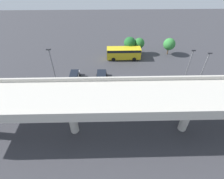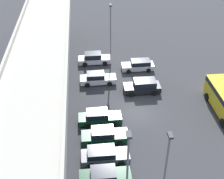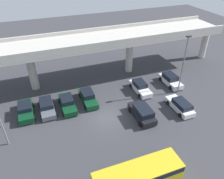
{
  "view_description": "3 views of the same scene",
  "coord_description": "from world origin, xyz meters",
  "px_view_note": "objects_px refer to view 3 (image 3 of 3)",
  "views": [
    {
      "loc": [
        2.89,
        26.99,
        21.44
      ],
      "look_at": [
        2.33,
        3.34,
        1.65
      ],
      "focal_mm": 28.0,
      "sensor_mm": 36.0,
      "label": 1
    },
    {
      "loc": [
        -28.3,
        5.75,
        22.85
      ],
      "look_at": [
        1.72,
        2.72,
        2.34
      ],
      "focal_mm": 50.0,
      "sensor_mm": 36.0,
      "label": 2
    },
    {
      "loc": [
        -7.14,
        -20.46,
        18.7
      ],
      "look_at": [
        1.63,
        2.44,
        2.59
      ],
      "focal_mm": 35.0,
      "sensor_mm": 36.0,
      "label": 3
    }
  ],
  "objects_px": {
    "parked_car_3": "(88,97)",
    "parked_car_5": "(140,87)",
    "parked_car_1": "(47,106)",
    "parked_car_7": "(170,80)",
    "parked_car_4": "(142,113)",
    "parked_car_0": "(26,110)",
    "parked_car_6": "(180,106)",
    "lamp_post_near_aisle": "(184,62)",
    "parked_car_2": "(67,103)",
    "shuttle_bus": "(138,178)"
  },
  "relations": [
    {
      "from": "parked_car_1",
      "to": "parked_car_3",
      "type": "bearing_deg",
      "value": 90.81
    },
    {
      "from": "parked_car_4",
      "to": "parked_car_0",
      "type": "bearing_deg",
      "value": 66.79
    },
    {
      "from": "lamp_post_near_aisle",
      "to": "parked_car_3",
      "type": "bearing_deg",
      "value": 169.13
    },
    {
      "from": "parked_car_0",
      "to": "parked_car_1",
      "type": "height_order",
      "value": "parked_car_0"
    },
    {
      "from": "lamp_post_near_aisle",
      "to": "parked_car_7",
      "type": "bearing_deg",
      "value": 86.01
    },
    {
      "from": "parked_car_4",
      "to": "parked_car_5",
      "type": "xyz_separation_m",
      "value": [
        2.6,
        5.65,
        -0.09
      ]
    },
    {
      "from": "shuttle_bus",
      "to": "parked_car_3",
      "type": "bearing_deg",
      "value": 91.92
    },
    {
      "from": "parked_car_0",
      "to": "parked_car_3",
      "type": "xyz_separation_m",
      "value": [
        8.47,
        -0.07,
        -0.01
      ]
    },
    {
      "from": "parked_car_1",
      "to": "parked_car_7",
      "type": "xyz_separation_m",
      "value": [
        19.41,
        -0.06,
        0.08
      ]
    },
    {
      "from": "parked_car_4",
      "to": "parked_car_3",
      "type": "bearing_deg",
      "value": 43.07
    },
    {
      "from": "parked_car_1",
      "to": "parked_car_3",
      "type": "height_order",
      "value": "parked_car_3"
    },
    {
      "from": "parked_car_0",
      "to": "parked_car_6",
      "type": "relative_size",
      "value": 1.01
    },
    {
      "from": "parked_car_5",
      "to": "parked_car_6",
      "type": "relative_size",
      "value": 1.04
    },
    {
      "from": "parked_car_4",
      "to": "shuttle_bus",
      "type": "xyz_separation_m",
      "value": [
        -5.07,
        -8.77,
        0.83
      ]
    },
    {
      "from": "parked_car_1",
      "to": "parked_car_4",
      "type": "xyz_separation_m",
      "value": [
        11.32,
        -5.87,
        0.12
      ]
    },
    {
      "from": "parked_car_5",
      "to": "lamp_post_near_aisle",
      "type": "relative_size",
      "value": 0.53
    },
    {
      "from": "parked_car_0",
      "to": "lamp_post_near_aisle",
      "type": "distance_m",
      "value": 22.55
    },
    {
      "from": "parked_car_3",
      "to": "parked_car_5",
      "type": "distance_m",
      "value": 8.17
    },
    {
      "from": "parked_car_1",
      "to": "lamp_post_near_aisle",
      "type": "relative_size",
      "value": 0.52
    },
    {
      "from": "parked_car_6",
      "to": "shuttle_bus",
      "type": "bearing_deg",
      "value": 128.19
    },
    {
      "from": "parked_car_2",
      "to": "parked_car_6",
      "type": "relative_size",
      "value": 1.06
    },
    {
      "from": "lamp_post_near_aisle",
      "to": "parked_car_4",
      "type": "bearing_deg",
      "value": -156.99
    },
    {
      "from": "parked_car_5",
      "to": "lamp_post_near_aisle",
      "type": "bearing_deg",
      "value": 66.7
    },
    {
      "from": "parked_car_4",
      "to": "parked_car_7",
      "type": "bearing_deg",
      "value": -54.31
    },
    {
      "from": "parked_car_2",
      "to": "shuttle_bus",
      "type": "distance_m",
      "value": 14.85
    },
    {
      "from": "lamp_post_near_aisle",
      "to": "parked_car_1",
      "type": "bearing_deg",
      "value": 172.58
    },
    {
      "from": "parked_car_4",
      "to": "parked_car_7",
      "type": "relative_size",
      "value": 0.99
    },
    {
      "from": "shuttle_bus",
      "to": "parked_car_5",
      "type": "bearing_deg",
      "value": 62.02
    },
    {
      "from": "parked_car_0",
      "to": "shuttle_bus",
      "type": "xyz_separation_m",
      "value": [
        8.96,
        -14.79,
        0.92
      ]
    },
    {
      "from": "shuttle_bus",
      "to": "lamp_post_near_aisle",
      "type": "bearing_deg",
      "value": 43.06
    },
    {
      "from": "parked_car_4",
      "to": "parked_car_7",
      "type": "xyz_separation_m",
      "value": [
        8.09,
        5.81,
        -0.04
      ]
    },
    {
      "from": "parked_car_1",
      "to": "parked_car_3",
      "type": "relative_size",
      "value": 0.97
    },
    {
      "from": "parked_car_5",
      "to": "parked_car_6",
      "type": "bearing_deg",
      "value": 26.01
    },
    {
      "from": "shuttle_bus",
      "to": "parked_car_1",
      "type": "bearing_deg",
      "value": 113.11
    },
    {
      "from": "shuttle_bus",
      "to": "parked_car_4",
      "type": "bearing_deg",
      "value": 59.98
    },
    {
      "from": "parked_car_3",
      "to": "parked_car_7",
      "type": "relative_size",
      "value": 1.02
    },
    {
      "from": "shuttle_bus",
      "to": "parked_car_2",
      "type": "bearing_deg",
      "value": 103.75
    },
    {
      "from": "parked_car_5",
      "to": "shuttle_bus",
      "type": "height_order",
      "value": "shuttle_bus"
    },
    {
      "from": "parked_car_6",
      "to": "lamp_post_near_aisle",
      "type": "distance_m",
      "value": 6.29
    },
    {
      "from": "parked_car_2",
      "to": "parked_car_7",
      "type": "relative_size",
      "value": 1.03
    },
    {
      "from": "parked_car_7",
      "to": "shuttle_bus",
      "type": "bearing_deg",
      "value": -42.06
    },
    {
      "from": "parked_car_5",
      "to": "parked_car_7",
      "type": "distance_m",
      "value": 5.5
    },
    {
      "from": "parked_car_0",
      "to": "parked_car_4",
      "type": "height_order",
      "value": "parked_car_4"
    },
    {
      "from": "parked_car_0",
      "to": "parked_car_3",
      "type": "height_order",
      "value": "parked_car_3"
    },
    {
      "from": "parked_car_1",
      "to": "parked_car_2",
      "type": "bearing_deg",
      "value": 84.82
    },
    {
      "from": "parked_car_5",
      "to": "parked_car_6",
      "type": "xyz_separation_m",
      "value": [
        2.96,
        -6.07,
        -0.0
      ]
    },
    {
      "from": "lamp_post_near_aisle",
      "to": "parked_car_0",
      "type": "bearing_deg",
      "value": 173.1
    },
    {
      "from": "parked_car_3",
      "to": "parked_car_7",
      "type": "distance_m",
      "value": 13.65
    },
    {
      "from": "parked_car_0",
      "to": "parked_car_1",
      "type": "relative_size",
      "value": 0.99
    },
    {
      "from": "parked_car_6",
      "to": "lamp_post_near_aisle",
      "type": "bearing_deg",
      "value": -32.02
    }
  ]
}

